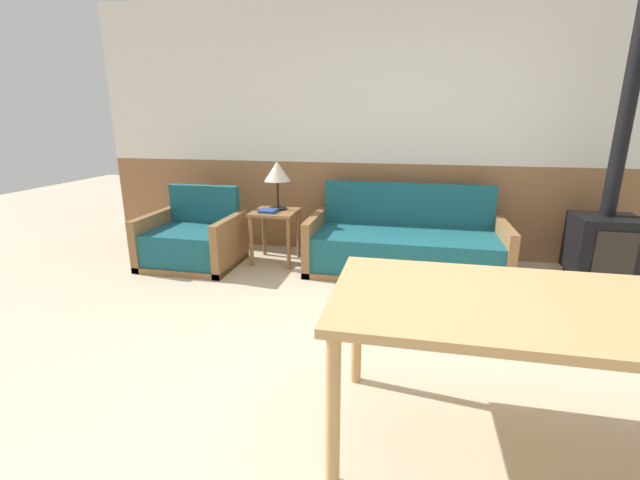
% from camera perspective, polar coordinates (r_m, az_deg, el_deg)
% --- Properties ---
extents(ground_plane, '(16.00, 16.00, 0.00)m').
position_cam_1_polar(ground_plane, '(2.52, 12.11, -19.94)').
color(ground_plane, beige).
extents(wall_back, '(7.20, 0.06, 2.70)m').
position_cam_1_polar(wall_back, '(4.68, 13.34, 14.16)').
color(wall_back, '#8E603D').
rests_on(wall_back, ground_plane).
extents(couch, '(1.87, 0.83, 0.83)m').
position_cam_1_polar(couch, '(4.27, 11.21, -0.94)').
color(couch, olive).
rests_on(couch, ground_plane).
extents(armchair, '(0.92, 0.76, 0.78)m').
position_cam_1_polar(armchair, '(4.58, -16.56, -0.25)').
color(armchair, olive).
rests_on(armchair, ground_plane).
extents(side_table, '(0.45, 0.45, 0.55)m').
position_cam_1_polar(side_table, '(4.44, -6.01, 2.48)').
color(side_table, olive).
rests_on(side_table, ground_plane).
extents(table_lamp, '(0.27, 0.27, 0.49)m').
position_cam_1_polar(table_lamp, '(4.42, -5.72, 8.88)').
color(table_lamp, black).
rests_on(table_lamp, side_table).
extents(book_stack, '(0.18, 0.17, 0.03)m').
position_cam_1_polar(book_stack, '(4.35, -6.91, 3.87)').
color(book_stack, '#234799').
rests_on(book_stack, side_table).
extents(dining_table, '(1.66, 0.86, 0.73)m').
position_cam_1_polar(dining_table, '(2.03, 26.18, -9.24)').
color(dining_table, tan).
rests_on(dining_table, ground_plane).
extents(wood_stove, '(0.54, 0.48, 2.36)m').
position_cam_1_polar(wood_stove, '(4.57, 33.95, 1.71)').
color(wood_stove, black).
rests_on(wood_stove, ground_plane).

